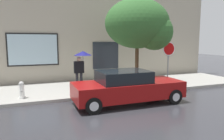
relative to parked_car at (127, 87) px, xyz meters
The scene contains 8 objects.
ground_plane 1.37m from the parked_car, behind, with size 60.00×60.00×0.00m, color #333338.
sidewalk 3.41m from the parked_car, 110.30° to the left, with size 20.00×4.00×0.15m, color #A3A099.
building_facade 6.40m from the parked_car, 101.80° to the left, with size 20.00×0.67×7.00m.
parked_car is the anchor object (origin of this frame).
fire_hydrant 4.67m from the parked_car, 155.45° to the left, with size 0.30×0.44×0.75m.
pedestrian_with_umbrella 3.23m from the parked_car, 115.84° to the left, with size 0.95×0.94×2.00m.
street_tree 3.85m from the parked_car, 49.74° to the left, with size 3.50×2.97×4.74m.
stop_sign 3.92m from the parked_car, 27.58° to the left, with size 0.76×0.10×2.47m.
Camera 1 is at (-2.68, -8.35, 2.69)m, focal length 34.52 mm.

